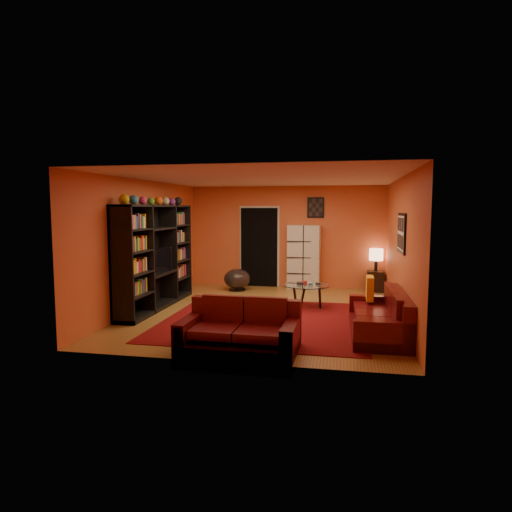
% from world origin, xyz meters
% --- Properties ---
extents(floor, '(6.00, 6.00, 0.00)m').
position_xyz_m(floor, '(0.00, 0.00, 0.00)').
color(floor, brown).
rests_on(floor, ground).
extents(ceiling, '(6.00, 6.00, 0.00)m').
position_xyz_m(ceiling, '(0.00, 0.00, 2.60)').
color(ceiling, white).
rests_on(ceiling, wall_back).
extents(wall_back, '(6.00, 0.00, 6.00)m').
position_xyz_m(wall_back, '(0.00, 3.00, 1.30)').
color(wall_back, '#C7522B').
rests_on(wall_back, floor).
extents(wall_front, '(6.00, 0.00, 6.00)m').
position_xyz_m(wall_front, '(0.00, -3.00, 1.30)').
color(wall_front, '#C7522B').
rests_on(wall_front, floor).
extents(wall_left, '(0.00, 6.00, 6.00)m').
position_xyz_m(wall_left, '(-2.50, 0.00, 1.30)').
color(wall_left, '#C7522B').
rests_on(wall_left, floor).
extents(wall_right, '(0.00, 6.00, 6.00)m').
position_xyz_m(wall_right, '(2.50, 0.00, 1.30)').
color(wall_right, '#C7522B').
rests_on(wall_right, floor).
extents(rug, '(3.60, 3.60, 0.01)m').
position_xyz_m(rug, '(0.10, -0.70, 0.01)').
color(rug, '#4F090C').
rests_on(rug, floor).
extents(doorway, '(0.95, 0.10, 2.04)m').
position_xyz_m(doorway, '(-0.70, 2.96, 1.02)').
color(doorway, black).
rests_on(doorway, floor).
extents(wall_art_right, '(0.03, 1.00, 0.70)m').
position_xyz_m(wall_art_right, '(2.48, -0.30, 1.60)').
color(wall_art_right, black).
rests_on(wall_art_right, wall_right).
extents(wall_art_back, '(0.42, 0.03, 0.52)m').
position_xyz_m(wall_art_back, '(0.75, 2.98, 2.05)').
color(wall_art_back, black).
rests_on(wall_art_back, wall_back).
extents(entertainment_unit, '(0.45, 3.00, 2.10)m').
position_xyz_m(entertainment_unit, '(-2.27, 0.00, 1.05)').
color(entertainment_unit, black).
rests_on(entertainment_unit, floor).
extents(tv, '(0.90, 0.12, 0.52)m').
position_xyz_m(tv, '(-2.23, -0.02, 0.98)').
color(tv, black).
rests_on(tv, entertainment_unit).
extents(sofa, '(0.89, 2.09, 0.85)m').
position_xyz_m(sofa, '(2.13, -1.24, 0.29)').
color(sofa, '#43080D').
rests_on(sofa, rug).
extents(loveseat, '(1.68, 1.02, 0.85)m').
position_xyz_m(loveseat, '(0.06, -2.41, 0.28)').
color(loveseat, '#43080D').
rests_on(loveseat, rug).
extents(throw_pillow, '(0.12, 0.42, 0.42)m').
position_xyz_m(throw_pillow, '(1.95, -0.50, 0.63)').
color(throw_pillow, orange).
rests_on(throw_pillow, sofa).
extents(coffee_table, '(0.94, 0.94, 0.47)m').
position_xyz_m(coffee_table, '(0.74, 0.55, 0.43)').
color(coffee_table, silver).
rests_on(coffee_table, floor).
extents(storage_cabinet, '(0.82, 0.40, 1.61)m').
position_xyz_m(storage_cabinet, '(0.48, 2.80, 0.80)').
color(storage_cabinet, beige).
rests_on(storage_cabinet, floor).
extents(bowl_chair, '(0.66, 0.66, 0.54)m').
position_xyz_m(bowl_chair, '(-1.11, 2.19, 0.29)').
color(bowl_chair, black).
rests_on(bowl_chair, floor).
extents(side_table, '(0.40, 0.40, 0.50)m').
position_xyz_m(side_table, '(2.25, 2.75, 0.25)').
color(side_table, black).
rests_on(side_table, floor).
extents(table_lamp, '(0.33, 0.33, 0.55)m').
position_xyz_m(table_lamp, '(2.25, 2.75, 0.89)').
color(table_lamp, black).
rests_on(table_lamp, side_table).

